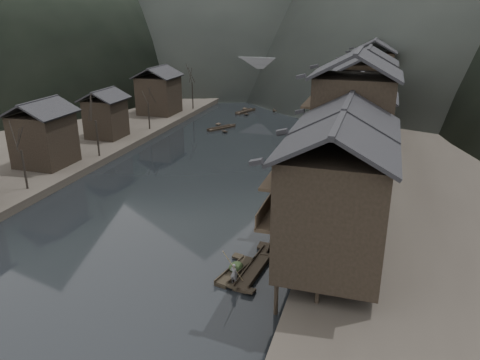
% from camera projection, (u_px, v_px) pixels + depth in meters
% --- Properties ---
extents(water, '(300.00, 300.00, 0.00)m').
position_uv_depth(water, '(158.00, 224.00, 45.53)').
color(water, black).
rests_on(water, ground).
extents(left_bank, '(40.00, 200.00, 1.20)m').
position_uv_depth(left_bank, '(88.00, 112.00, 90.83)').
color(left_bank, '#2D2823').
rests_on(left_bank, ground).
extents(stilt_houses, '(9.00, 67.60, 16.59)m').
position_uv_depth(stilt_houses, '(361.00, 105.00, 54.87)').
color(stilt_houses, black).
rests_on(stilt_houses, ground).
extents(left_houses, '(8.10, 53.20, 8.73)m').
position_uv_depth(left_houses, '(90.00, 112.00, 67.25)').
color(left_houses, black).
rests_on(left_houses, left_bank).
extents(bare_trees, '(3.97, 61.03, 7.93)m').
position_uv_depth(bare_trees, '(92.00, 114.00, 61.88)').
color(bare_trees, black).
rests_on(bare_trees, left_bank).
extents(moored_sampans, '(3.00, 56.08, 0.47)m').
position_uv_depth(moored_sampans, '(309.00, 175.00, 58.32)').
color(moored_sampans, black).
rests_on(moored_sampans, water).
extents(midriver_boats, '(17.73, 34.69, 0.45)m').
position_uv_depth(midriver_boats, '(270.00, 111.00, 93.41)').
color(midriver_boats, black).
rests_on(midriver_boats, water).
extents(stone_bridge, '(40.00, 6.00, 9.00)m').
position_uv_depth(stone_bridge, '(297.00, 75.00, 108.20)').
color(stone_bridge, '#4C4C4F').
rests_on(stone_bridge, ground).
extents(hero_sampan, '(2.11, 5.19, 0.44)m').
position_uv_depth(hero_sampan, '(236.00, 271.00, 37.13)').
color(hero_sampan, black).
rests_on(hero_sampan, water).
extents(cargo_heap, '(1.13, 1.48, 0.68)m').
position_uv_depth(cargo_heap, '(236.00, 263.00, 37.15)').
color(cargo_heap, black).
rests_on(cargo_heap, hero_sampan).
extents(boatman, '(0.69, 0.53, 1.69)m').
position_uv_depth(boatman, '(234.00, 271.00, 35.08)').
color(boatman, '#545456').
rests_on(boatman, hero_sampan).
extents(bamboo_pole, '(1.64, 1.68, 4.04)m').
position_uv_depth(bamboo_pole, '(236.00, 237.00, 34.02)').
color(bamboo_pole, '#8C7A51').
rests_on(bamboo_pole, boatman).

